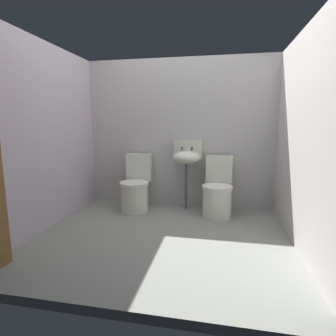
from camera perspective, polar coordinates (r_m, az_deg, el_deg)
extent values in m
cube|color=gray|center=(3.12, -0.99, -14.38)|extent=(3.14, 2.59, 0.08)
cube|color=#B2AEAF|center=(3.98, 2.42, 7.35)|extent=(3.14, 0.10, 2.14)
cube|color=#B5A7B5|center=(3.52, -24.01, 6.24)|extent=(0.10, 2.39, 2.14)
cube|color=#B7B2AF|center=(3.01, 27.01, 5.60)|extent=(0.10, 2.39, 2.14)
cylinder|color=silver|center=(3.78, -7.20, -6.43)|extent=(0.40, 0.40, 0.38)
cylinder|color=silver|center=(3.72, -7.27, -3.32)|extent=(0.42, 0.42, 0.04)
cube|color=silver|center=(3.97, -6.19, 0.16)|extent=(0.37, 0.20, 0.40)
cylinder|color=silver|center=(3.60, 10.42, -7.33)|extent=(0.41, 0.41, 0.38)
cylinder|color=silver|center=(3.54, 10.52, -4.08)|extent=(0.43, 0.43, 0.04)
cube|color=silver|center=(3.80, 10.96, -0.39)|extent=(0.37, 0.20, 0.40)
cylinder|color=#504E58|center=(3.83, 3.89, -3.98)|extent=(0.04, 0.04, 0.66)
ellipsoid|color=silver|center=(3.75, 3.96, 2.26)|extent=(0.40, 0.32, 0.18)
cube|color=silver|center=(3.90, 4.28, 4.02)|extent=(0.42, 0.04, 0.28)
cylinder|color=#504E58|center=(3.81, 3.05, 4.19)|extent=(0.04, 0.04, 0.06)
cylinder|color=#504E58|center=(3.79, 5.15, 4.15)|extent=(0.04, 0.04, 0.06)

